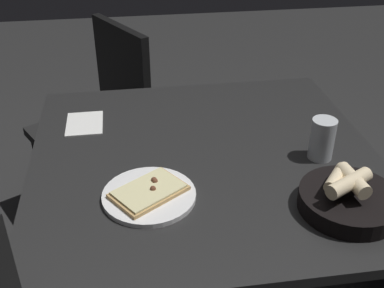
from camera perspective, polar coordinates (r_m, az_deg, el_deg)
dining_table at (r=1.47m, az=1.58°, el=-3.44°), size 1.02×1.04×0.75m
pizza_plate at (r=1.27m, az=-5.15°, el=-5.97°), size 0.25×0.25×0.04m
bread_basket at (r=1.28m, az=18.17°, el=-6.25°), size 0.25×0.25×0.11m
beer_glass at (r=1.45m, az=15.23°, el=0.32°), size 0.07×0.07×0.13m
napkin at (r=1.65m, az=-12.70°, el=2.41°), size 0.16×0.12×0.00m
chair_far at (r=2.22m, az=-10.54°, el=3.58°), size 0.60×0.60×0.90m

